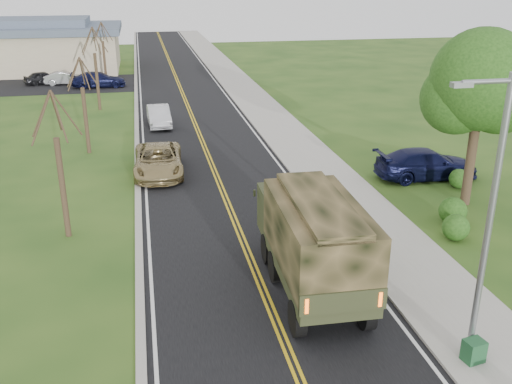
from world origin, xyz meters
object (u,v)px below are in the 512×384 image
object	(u,v)px
military_truck	(313,236)
pickup_navy	(426,164)
suv_champagne	(158,160)
utility_box_far	(474,351)
sedan_silver	(159,116)

from	to	relation	value
military_truck	pickup_navy	bearing A→B (deg)	48.58
suv_champagne	utility_box_far	distance (m)	19.71
suv_champagne	pickup_navy	size ratio (longest dim) A/B	1.01
sedan_silver	pickup_navy	distance (m)	19.47
utility_box_far	suv_champagne	bearing A→B (deg)	103.08
suv_champagne	utility_box_far	world-z (taller)	suv_champagne
military_truck	utility_box_far	xyz separation A→B (m)	(3.28, -4.69, -1.63)
sedan_silver	utility_box_far	size ratio (longest dim) A/B	6.63
suv_champagne	utility_box_far	xyz separation A→B (m)	(7.89, -18.06, -0.34)
pickup_navy	sedan_silver	bearing A→B (deg)	44.40
sedan_silver	military_truck	bearing A→B (deg)	-82.52
pickup_navy	utility_box_far	world-z (taller)	pickup_navy
military_truck	utility_box_far	size ratio (longest dim) A/B	11.19
military_truck	utility_box_far	world-z (taller)	military_truck
sedan_silver	pickup_navy	bearing A→B (deg)	-48.82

